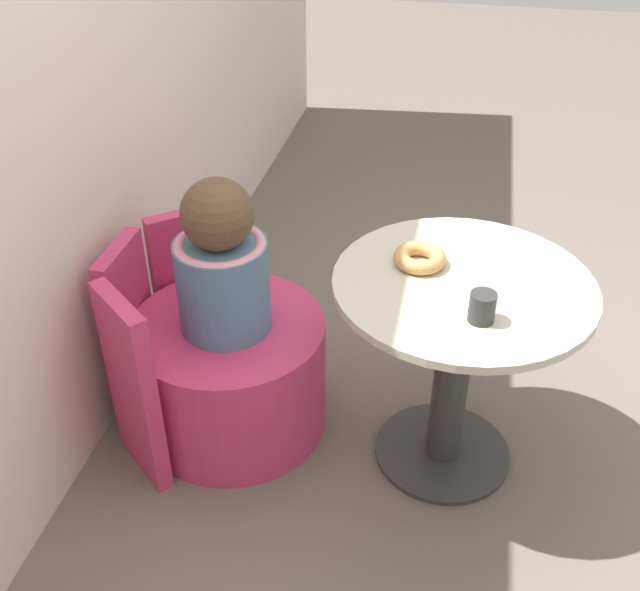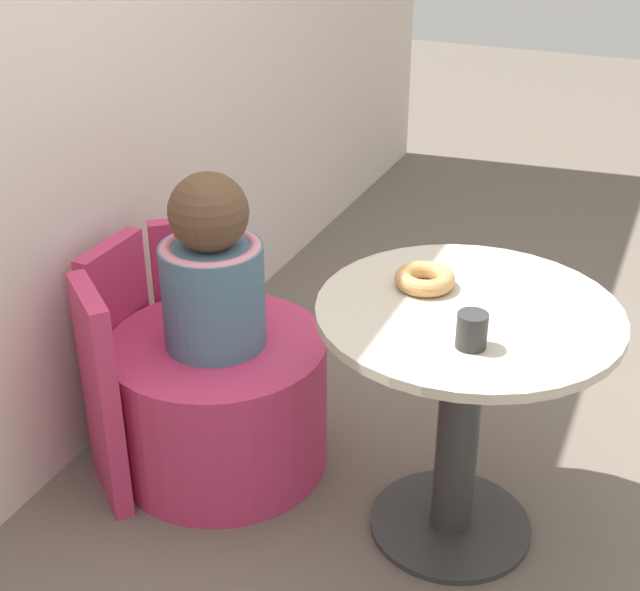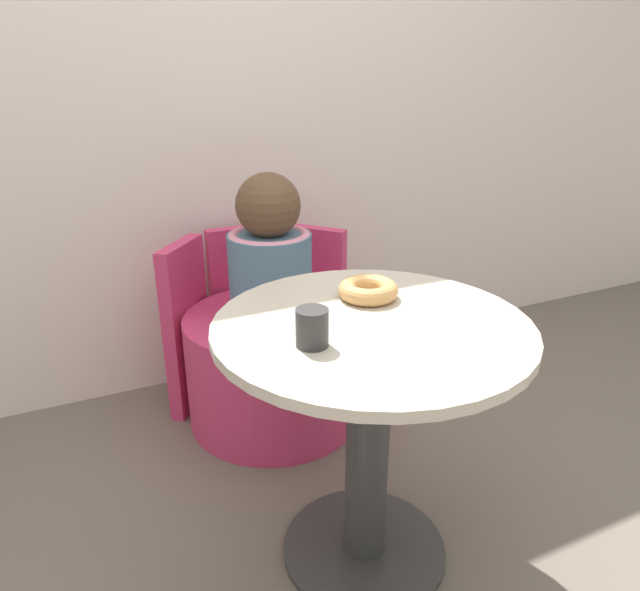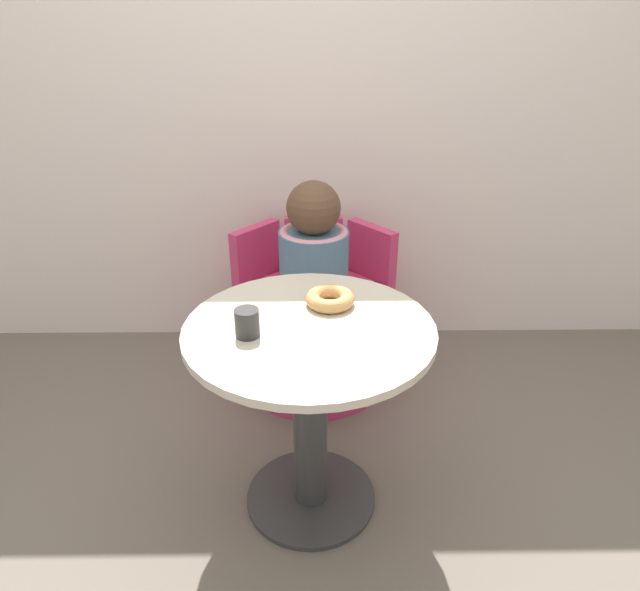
{
  "view_description": "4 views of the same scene",
  "coord_description": "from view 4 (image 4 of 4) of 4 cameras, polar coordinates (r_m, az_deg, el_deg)",
  "views": [
    {
      "loc": [
        -1.66,
        0.02,
        1.8
      ],
      "look_at": [
        0.09,
        0.39,
        0.56
      ],
      "focal_mm": 42.0,
      "sensor_mm": 36.0,
      "label": 1
    },
    {
      "loc": [
        -1.74,
        -0.43,
        1.67
      ],
      "look_at": [
        0.06,
        0.36,
        0.64
      ],
      "focal_mm": 50.0,
      "sensor_mm": 36.0,
      "label": 2
    },
    {
      "loc": [
        -0.52,
        -1.02,
        1.2
      ],
      "look_at": [
        0.14,
        0.38,
        0.59
      ],
      "focal_mm": 32.0,
      "sensor_mm": 36.0,
      "label": 3
    },
    {
      "loc": [
        0.1,
        -1.42,
        1.48
      ],
      "look_at": [
        0.12,
        0.29,
        0.62
      ],
      "focal_mm": 32.0,
      "sensor_mm": 36.0,
      "label": 4
    }
  ],
  "objects": [
    {
      "name": "back_wall",
      "position": [
        2.57,
        -3.06,
        20.55
      ],
      "size": [
        6.0,
        0.06,
        2.4
      ],
      "color": "silver",
      "rests_on": "ground_plane"
    },
    {
      "name": "child_figure",
      "position": [
        2.28,
        -0.63,
        4.79
      ],
      "size": [
        0.28,
        0.28,
        0.49
      ],
      "color": "slate",
      "rests_on": "tub_chair"
    },
    {
      "name": "booth_backrest",
      "position": [
        2.63,
        -0.61,
        0.69
      ],
      "size": [
        0.72,
        0.26,
        0.64
      ],
      "color": "#C63360",
      "rests_on": "ground_plane"
    },
    {
      "name": "round_table",
      "position": [
        1.73,
        -1.02,
        -8.92
      ],
      "size": [
        0.72,
        0.72,
        0.67
      ],
      "color": "#333333",
      "rests_on": "ground_plane"
    },
    {
      "name": "cup",
      "position": [
        1.57,
        -7.3,
        -2.73
      ],
      "size": [
        0.07,
        0.07,
        0.08
      ],
      "color": "#2D2D2D",
      "rests_on": "round_table"
    },
    {
      "name": "tub_chair",
      "position": [
        2.47,
        -0.58,
        -4.37
      ],
      "size": [
        0.62,
        0.62,
        0.4
      ],
      "color": "#C63360",
      "rests_on": "ground_plane"
    },
    {
      "name": "donut",
      "position": [
        1.73,
        1.01,
        -0.31
      ],
      "size": [
        0.15,
        0.15,
        0.04
      ],
      "color": "tan",
      "rests_on": "round_table"
    },
    {
      "name": "ground_plane",
      "position": [
        2.05,
        -3.39,
        -19.37
      ],
      "size": [
        12.0,
        12.0,
        0.0
      ],
      "primitive_type": "plane",
      "color": "#665B51"
    }
  ]
}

